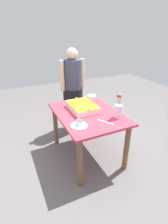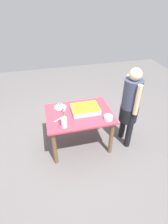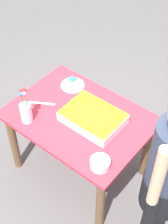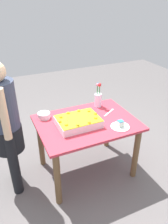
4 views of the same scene
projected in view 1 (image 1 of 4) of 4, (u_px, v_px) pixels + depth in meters
The scene contains 8 objects.
ground_plane at pixel (87, 154), 2.72m from camera, with size 8.00×8.00×0.00m, color #605C5B.
dining_table at pixel (88, 121), 2.47m from camera, with size 1.12×0.83×0.72m.
sheet_cake at pixel (82, 107), 2.47m from camera, with size 0.46×0.34×0.11m.
serving_plate_with_slice at pixel (79, 124), 2.07m from camera, with size 0.21×0.21×0.08m.
cake_knife at pixel (105, 122), 2.16m from camera, with size 0.22×0.02×0.00m, color silver.
flower_vase at pixel (118, 110), 2.23m from camera, with size 0.09×0.09×0.32m.
fruit_bowl at pixel (92, 97), 2.85m from camera, with size 0.15×0.15×0.07m, color silver.
person_standing at pixel (73, 85), 3.10m from camera, with size 0.31×0.45×1.49m.
Camera 1 is at (1.94, -0.97, 1.77)m, focal length 28.00 mm.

